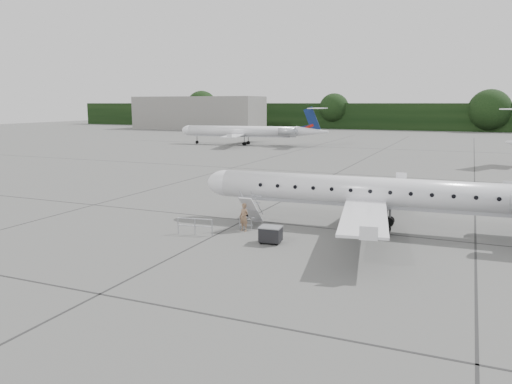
% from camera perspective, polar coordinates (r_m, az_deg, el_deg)
% --- Properties ---
extents(ground, '(320.00, 320.00, 0.00)m').
position_cam_1_polar(ground, '(29.29, 5.86, -5.69)').
color(ground, '#555553').
rests_on(ground, ground).
extents(treeline, '(260.00, 4.00, 8.00)m').
position_cam_1_polar(treeline, '(157.20, 20.43, 8.03)').
color(treeline, black).
rests_on(treeline, ground).
extents(terminal_building, '(40.00, 14.00, 10.00)m').
position_cam_1_polar(terminal_building, '(157.78, -6.58, 8.96)').
color(terminal_building, slate).
rests_on(terminal_building, ground).
extents(main_regional_jet, '(26.93, 20.03, 6.67)m').
position_cam_1_polar(main_regional_jet, '(32.33, 13.42, 1.63)').
color(main_regional_jet, silver).
rests_on(main_regional_jet, ground).
extents(airstair, '(0.97, 2.32, 2.09)m').
position_cam_1_polar(airstair, '(32.48, -0.54, -2.16)').
color(airstair, silver).
rests_on(airstair, ground).
extents(passenger, '(0.75, 0.60, 1.79)m').
position_cam_1_polar(passenger, '(31.34, -1.38, -2.90)').
color(passenger, '#846248').
rests_on(passenger, ground).
extents(safety_railing, '(2.18, 0.46, 1.00)m').
position_cam_1_polar(safety_railing, '(30.81, -6.99, -3.95)').
color(safety_railing, '#96999F').
rests_on(safety_railing, ground).
extents(baggage_cart, '(1.29, 1.08, 1.04)m').
position_cam_1_polar(baggage_cart, '(28.76, 1.68, -4.86)').
color(baggage_cart, black).
rests_on(baggage_cart, ground).
extents(bg_regional_left, '(29.97, 23.26, 7.26)m').
position_cam_1_polar(bg_regional_left, '(97.16, -1.69, 7.55)').
color(bg_regional_left, silver).
rests_on(bg_regional_left, ground).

